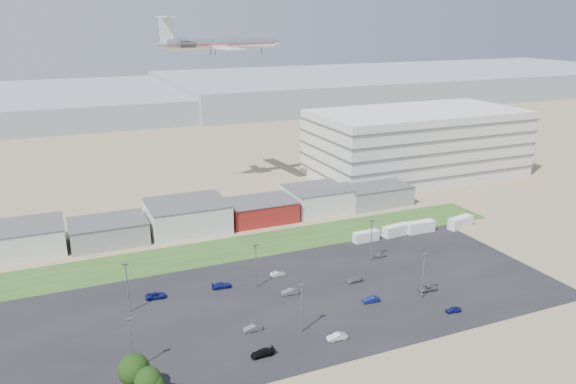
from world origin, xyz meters
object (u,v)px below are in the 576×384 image
parked_car_1 (371,300)px  parked_car_8 (380,255)px  parked_car_7 (290,292)px  box_trailer_a (366,236)px  parked_car_4 (253,328)px  parked_car_0 (427,288)px  parked_car_9 (156,296)px  parked_car_12 (354,280)px  parked_car_13 (337,337)px  parked_car_6 (222,285)px  airliner (221,43)px  parked_car_3 (262,353)px  parked_car_11 (278,274)px  parked_car_2 (453,310)px

parked_car_1 → parked_car_8: parked_car_1 is taller
parked_car_7 → parked_car_8: parked_car_7 is taller
box_trailer_a → parked_car_4: size_ratio=1.96×
parked_car_1 → parked_car_7: 17.73m
parked_car_0 → parked_car_9: (-56.41, 20.60, 0.03)m
parked_car_4 → parked_car_12: (28.84, 10.60, -0.07)m
parked_car_4 → parked_car_13: parked_car_13 is taller
parked_car_0 → parked_car_13: (-28.04, -9.73, 0.05)m
box_trailer_a → parked_car_6: bearing=-167.5°
airliner → parked_car_3: 117.93m
parked_car_0 → parked_car_11: parked_car_0 is taller
parked_car_2 → parked_car_3: bearing=-83.6°
parked_car_7 → parked_car_2: bearing=59.7°
parked_car_4 → parked_car_13: (13.59, -9.36, 0.04)m
parked_car_0 → parked_car_12: 16.38m
parked_car_11 → parked_car_0: bearing=-131.7°
parked_car_2 → parked_car_3: 41.96m
parked_car_6 → parked_car_9: (-14.58, 1.05, -0.03)m
parked_car_7 → parked_car_12: size_ratio=1.05×
parked_car_7 → parked_car_9: size_ratio=0.88×
parked_car_2 → parked_car_6: bearing=-118.2°
parked_car_1 → parked_car_2: 16.96m
parked_car_3 → parked_car_6: size_ratio=0.98×
parked_car_4 → parked_car_11: parked_car_4 is taller
parked_car_7 → parked_car_11: (1.05, 9.65, -0.07)m
box_trailer_a → parked_car_1: size_ratio=1.91×
parked_car_4 → parked_car_0: bearing=89.6°
parked_car_3 → parked_car_13: (14.90, -0.64, 0.01)m
parked_car_1 → parked_car_13: size_ratio=0.97×
parked_car_0 → parked_car_1: (-14.36, 0.35, 0.03)m
airliner → parked_car_12: airliner is taller
parked_car_4 → parked_car_11: (13.85, 20.61, -0.03)m
parked_car_6 → parked_car_13: 32.36m
parked_car_1 → parked_car_6: 33.51m
parked_car_2 → parked_car_12: bearing=-142.0°
parked_car_3 → airliner: bearing=165.4°
box_trailer_a → airliner: airliner is taller
parked_car_6 → parked_car_8: parked_car_6 is taller
parked_car_9 → parked_car_4: bearing=-138.3°
parked_car_0 → parked_car_4: parked_car_4 is taller
parked_car_0 → parked_car_12: size_ratio=1.13×
airliner → parked_car_6: bearing=-113.7°
parked_car_13 → parked_car_9: bearing=-133.5°
parked_car_1 → parked_car_4: (-27.28, -0.72, -0.02)m
parked_car_2 → parked_car_8: size_ratio=1.02×
airliner → parked_car_2: size_ratio=14.00×
parked_car_7 → parked_car_12: parked_car_7 is taller
parked_car_1 → parked_car_4: bearing=-83.1°
parked_car_2 → parked_car_11: 40.46m
airliner → parked_car_9: size_ratio=10.30×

